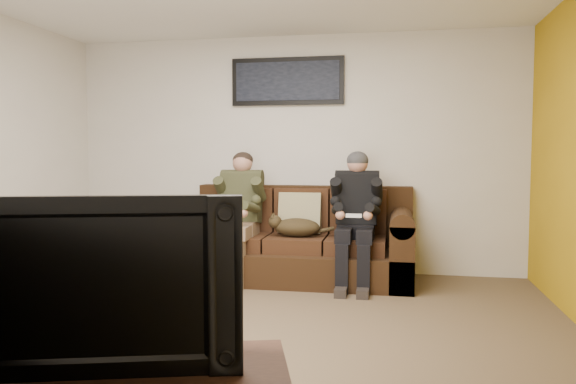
% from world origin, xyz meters
% --- Properties ---
extents(floor, '(5.00, 5.00, 0.00)m').
position_xyz_m(floor, '(0.00, 0.00, 0.00)').
color(floor, brown).
rests_on(floor, ground).
extents(wall_back, '(5.00, 0.00, 5.00)m').
position_xyz_m(wall_back, '(0.00, 2.25, 1.30)').
color(wall_back, beige).
rests_on(wall_back, ground).
extents(wall_front, '(5.00, 0.00, 5.00)m').
position_xyz_m(wall_front, '(0.00, -2.25, 1.30)').
color(wall_front, beige).
rests_on(wall_front, ground).
extents(sofa, '(2.33, 1.01, 0.95)m').
position_xyz_m(sofa, '(0.13, 1.83, 0.36)').
color(sofa, black).
rests_on(sofa, ground).
extents(throw_pillow, '(0.45, 0.21, 0.44)m').
position_xyz_m(throw_pillow, '(0.13, 1.88, 0.68)').
color(throw_pillow, '#988F63').
rests_on(throw_pillow, sofa).
extents(throw_blanket, '(0.48, 0.23, 0.08)m').
position_xyz_m(throw_blanket, '(-0.57, 2.13, 0.95)').
color(throw_blanket, gray).
rests_on(throw_blanket, sofa).
extents(person_left, '(0.51, 0.87, 1.32)m').
position_xyz_m(person_left, '(-0.47, 1.64, 0.75)').
color(person_left, '#7E654F').
rests_on(person_left, sofa).
extents(person_right, '(0.51, 0.86, 1.33)m').
position_xyz_m(person_right, '(0.74, 1.64, 0.75)').
color(person_right, black).
rests_on(person_right, sofa).
extents(cat, '(0.66, 0.26, 0.24)m').
position_xyz_m(cat, '(0.13, 1.63, 0.57)').
color(cat, '#42331A').
rests_on(cat, sofa).
extents(framed_poster, '(1.25, 0.05, 0.52)m').
position_xyz_m(framed_poster, '(-0.07, 2.22, 2.10)').
color(framed_poster, black).
rests_on(framed_poster, wall_back).
extents(television, '(1.17, 0.48, 0.68)m').
position_xyz_m(television, '(-0.05, -1.95, 0.82)').
color(television, black).
rests_on(television, tv_stand).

